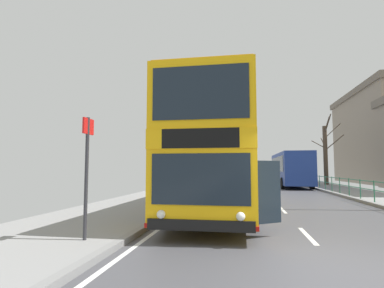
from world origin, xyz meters
The scene contains 6 objects.
ground centered at (-0.72, 0.00, 0.04)m, with size 15.80×140.00×0.20m.
double_decker_bus_main centered at (-2.54, 6.78, 2.28)m, with size 3.26×11.51×4.35m.
background_bus_far_lane centered at (2.84, 23.90, 1.70)m, with size 2.62×10.39×3.11m.
pedestrian_railing_far_kerb centered at (4.45, 11.45, 0.81)m, with size 0.05×26.98×1.00m.
bus_stop_sign_near centered at (-5.05, 0.67, 1.81)m, with size 0.08×0.44×2.72m.
bare_tree_far_00 centered at (6.46, 25.52, 3.22)m, with size 2.62×3.53×6.71m.
Camera 1 is at (-1.60, -5.53, 1.70)m, focal length 27.92 mm.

